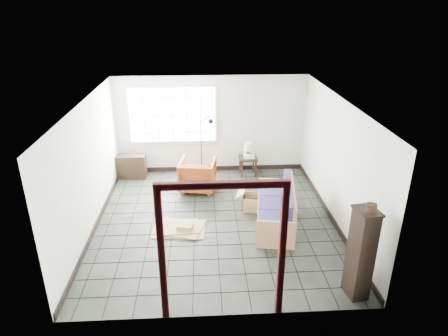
{
  "coord_description": "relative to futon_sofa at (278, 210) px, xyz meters",
  "views": [
    {
      "loc": [
        -0.25,
        -7.39,
        4.4
      ],
      "look_at": [
        0.2,
        0.3,
        1.1
      ],
      "focal_mm": 32.0,
      "sensor_mm": 36.0,
      "label": 1
    }
  ],
  "objects": [
    {
      "name": "table_lamp",
      "position": [
        -0.35,
        2.54,
        0.47
      ],
      "size": [
        0.33,
        0.33,
        0.39
      ],
      "rotation": [
        0.0,
        0.0,
        0.36
      ],
      "color": "black",
      "rests_on": "side_table"
    },
    {
      "name": "window_panel",
      "position": [
        -2.31,
        2.85,
        1.29
      ],
      "size": [
        2.32,
        0.08,
        1.52
      ],
      "color": "silver",
      "rests_on": "ground"
    },
    {
      "name": "ground",
      "position": [
        -1.31,
        0.15,
        -0.31
      ],
      "size": [
        5.5,
        5.5,
        0.0
      ],
      "primitive_type": "plane",
      "color": "black",
      "rests_on": "ground"
    },
    {
      "name": "tall_shelf",
      "position": [
        0.84,
        -2.25,
        0.47
      ],
      "size": [
        0.38,
        0.46,
        1.54
      ],
      "rotation": [
        0.0,
        0.0,
        0.15
      ],
      "color": "black",
      "rests_on": "ground"
    },
    {
      "name": "cardboard_pile",
      "position": [
        -2.05,
        -0.15,
        -0.27
      ],
      "size": [
        1.11,
        0.91,
        0.15
      ],
      "rotation": [
        0.0,
        0.0,
        -0.14
      ],
      "color": "#987F49",
      "rests_on": "ground"
    },
    {
      "name": "room_shell",
      "position": [
        -1.31,
        0.18,
        1.37
      ],
      "size": [
        5.02,
        5.52,
        2.61
      ],
      "color": "silver",
      "rests_on": "ground"
    },
    {
      "name": "armchair",
      "position": [
        -1.69,
        1.72,
        0.12
      ],
      "size": [
        0.95,
        0.91,
        0.86
      ],
      "primitive_type": "imported",
      "rotation": [
        0.0,
        0.0,
        2.99
      ],
      "color": "#8C4F14",
      "rests_on": "ground"
    },
    {
      "name": "doorway_trim",
      "position": [
        -1.31,
        -2.55,
        1.07
      ],
      "size": [
        1.8,
        0.08,
        2.2
      ],
      "color": "#3D0D13",
      "rests_on": "ground"
    },
    {
      "name": "open_box",
      "position": [
        -0.41,
        0.63,
        -0.15
      ],
      "size": [
        0.88,
        0.55,
        0.46
      ],
      "rotation": [
        0.0,
        0.0,
        -0.21
      ],
      "color": "#987F49",
      "rests_on": "ground"
    },
    {
      "name": "floor_lamp",
      "position": [
        -1.46,
        2.53,
        0.57
      ],
      "size": [
        0.5,
        0.33,
        1.65
      ],
      "rotation": [
        0.0,
        0.0,
        0.36
      ],
      "color": "black",
      "rests_on": "ground"
    },
    {
      "name": "side_table",
      "position": [
        -0.35,
        2.55,
        0.1
      ],
      "size": [
        0.48,
        0.48,
        0.51
      ],
      "rotation": [
        0.0,
        0.0,
        0.04
      ],
      "color": "black",
      "rests_on": "ground"
    },
    {
      "name": "futon_sofa",
      "position": [
        0.0,
        0.0,
        0.0
      ],
      "size": [
        1.04,
        2.04,
        0.86
      ],
      "rotation": [
        0.0,
        0.0,
        -0.16
      ],
      "color": "#A76B4B",
      "rests_on": "ground"
    },
    {
      "name": "pot",
      "position": [
        0.88,
        -2.29,
        1.29
      ],
      "size": [
        0.2,
        0.2,
        0.12
      ],
      "rotation": [
        0.0,
        0.0,
        -0.34
      ],
      "color": "black",
      "rests_on": "tall_shelf"
    },
    {
      "name": "projector",
      "position": [
        -0.34,
        2.51,
        0.25
      ],
      "size": [
        0.31,
        0.25,
        0.1
      ],
      "rotation": [
        0.0,
        0.0,
        -0.07
      ],
      "color": "silver",
      "rests_on": "side_table"
    },
    {
      "name": "console_shelf",
      "position": [
        -3.46,
        2.53,
        0.0
      ],
      "size": [
        0.82,
        0.33,
        0.63
      ],
      "rotation": [
        0.0,
        0.0,
        -0.02
      ],
      "color": "black",
      "rests_on": "ground"
    }
  ]
}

